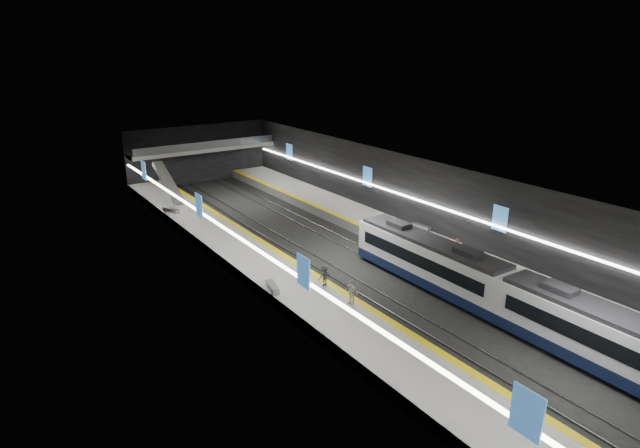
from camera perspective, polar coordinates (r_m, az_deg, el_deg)
ground at (r=48.23m, az=3.18°, el=-4.10°), size 70.00×70.00×0.00m
ceiling at (r=45.71m, az=3.36°, el=5.17°), size 20.00×70.00×0.04m
wall_left at (r=41.86m, az=-7.72°, el=-2.02°), size 0.04×70.00×8.00m
wall_right at (r=53.22m, az=11.89°, el=2.31°), size 0.04×70.00×8.00m
wall_back at (r=76.71m, az=-12.84°, el=7.29°), size 20.00×0.04×8.00m
platform_left at (r=44.26m, az=-4.62°, el=-5.62°), size 5.00×70.00×1.00m
tile_surface_left at (r=44.05m, az=-4.64°, el=-5.02°), size 5.00×70.00×0.02m
tactile_strip_left at (r=45.07m, az=-2.20°, el=-4.38°), size 0.60×70.00×0.02m
platform_right at (r=52.62m, az=9.73°, el=-1.76°), size 5.00×70.00×1.00m
tile_surface_right at (r=52.45m, az=9.76°, el=-1.24°), size 5.00×70.00×0.02m
tactile_strip_right at (r=51.02m, az=7.96°, el=-1.71°), size 0.60×70.00×0.02m
rails at (r=48.21m, az=3.18°, el=-4.03°), size 6.52×70.00×0.12m
train at (r=39.58m, az=19.33°, el=-7.09°), size 2.69×30.04×3.60m
ad_posters at (r=47.42m, az=2.55°, el=1.30°), size 19.94×53.50×2.20m
cove_light_left at (r=42.01m, az=-7.47°, el=-2.22°), size 0.25×68.60×0.12m
cove_light_right at (r=53.13m, az=11.73°, el=2.07°), size 0.25×68.60×0.12m
mezzanine_bridge at (r=74.62m, az=-12.30°, el=7.83°), size 20.00×3.00×1.50m
escalator at (r=66.23m, az=-15.90°, el=4.26°), size 1.20×7.50×3.92m
bench_left_near at (r=40.77m, az=-5.08°, el=-6.73°), size 0.98×2.04×0.48m
bench_left_far at (r=60.95m, az=-15.60°, el=1.43°), size 1.35×2.09×0.50m
bench_right_far at (r=54.24m, az=10.72°, el=-0.35°), size 0.88×2.10×0.50m
passenger_right_a at (r=48.36m, az=14.37°, el=-2.37°), size 0.39×0.57×1.53m
passenger_left_a at (r=38.43m, az=3.37°, el=-7.24°), size 0.66×1.14×1.83m
passenger_left_b at (r=41.06m, az=0.47°, el=-5.54°), size 1.10×0.65×1.67m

